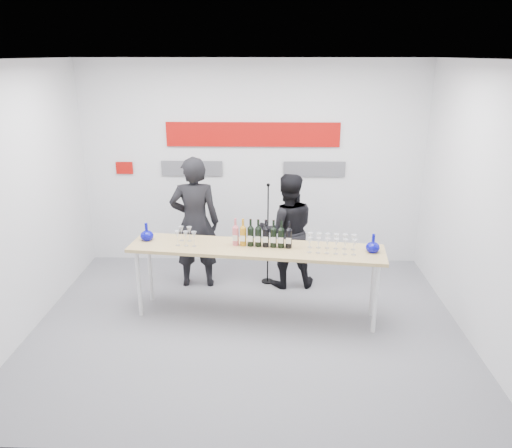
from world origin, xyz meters
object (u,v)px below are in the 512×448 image
object	(u,v)px
presenter_right	(287,231)
mic_stand	(268,253)
presenter_left	(195,223)
tasting_table	(256,252)

from	to	relation	value
presenter_right	mic_stand	world-z (taller)	presenter_right
presenter_left	presenter_right	size ratio (longest dim) A/B	1.14
presenter_left	mic_stand	xyz separation A→B (m)	(0.98, 0.09, -0.46)
presenter_right	presenter_left	bearing A→B (deg)	-3.79
mic_stand	presenter_right	bearing A→B (deg)	-25.49
presenter_left	mic_stand	bearing A→B (deg)	-179.33
presenter_right	mic_stand	bearing A→B (deg)	-17.74
presenter_left	presenter_right	world-z (taller)	presenter_left
mic_stand	presenter_left	bearing A→B (deg)	172.22
tasting_table	presenter_left	world-z (taller)	presenter_left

